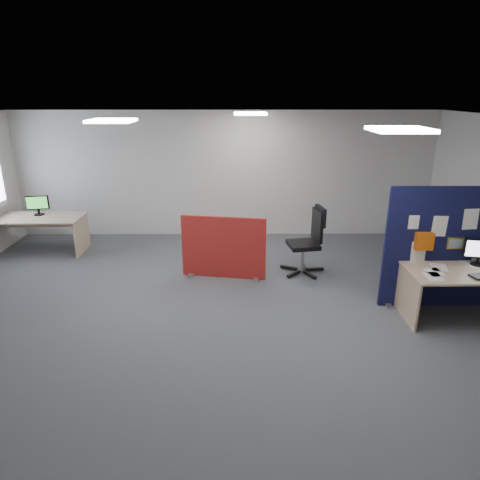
{
  "coord_description": "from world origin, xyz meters",
  "views": [
    {
      "loc": [
        0.25,
        -5.7,
        3.06
      ],
      "look_at": [
        0.29,
        0.21,
        1.0
      ],
      "focal_mm": 32.0,
      "sensor_mm": 36.0,
      "label": 1
    }
  ],
  "objects_px": {
    "monitor_main": "(480,251)",
    "office_chair": "(310,237)",
    "navy_divider": "(459,248)",
    "main_desk": "(476,280)",
    "red_divider": "(223,248)",
    "monitor_second": "(38,204)",
    "second_desk": "(39,225)"
  },
  "relations": [
    {
      "from": "red_divider",
      "to": "office_chair",
      "type": "relative_size",
      "value": 1.23
    },
    {
      "from": "monitor_main",
      "to": "red_divider",
      "type": "distance_m",
      "value": 3.87
    },
    {
      "from": "main_desk",
      "to": "second_desk",
      "type": "relative_size",
      "value": 1.13
    },
    {
      "from": "monitor_second",
      "to": "office_chair",
      "type": "height_order",
      "value": "office_chair"
    },
    {
      "from": "navy_divider",
      "to": "office_chair",
      "type": "xyz_separation_m",
      "value": [
        -1.94,
        1.26,
        -0.24
      ]
    },
    {
      "from": "main_desk",
      "to": "second_desk",
      "type": "height_order",
      "value": "same"
    },
    {
      "from": "office_chair",
      "to": "navy_divider",
      "type": "bearing_deg",
      "value": -42.34
    },
    {
      "from": "navy_divider",
      "to": "main_desk",
      "type": "relative_size",
      "value": 1.13
    },
    {
      "from": "monitor_second",
      "to": "navy_divider",
      "type": "bearing_deg",
      "value": -30.36
    },
    {
      "from": "navy_divider",
      "to": "office_chair",
      "type": "relative_size",
      "value": 1.88
    },
    {
      "from": "main_desk",
      "to": "monitor_second",
      "type": "height_order",
      "value": "monitor_second"
    },
    {
      "from": "main_desk",
      "to": "monitor_main",
      "type": "height_order",
      "value": "monitor_main"
    },
    {
      "from": "monitor_main",
      "to": "second_desk",
      "type": "xyz_separation_m",
      "value": [
        -7.34,
        2.55,
        -0.39
      ]
    },
    {
      "from": "navy_divider",
      "to": "red_divider",
      "type": "height_order",
      "value": "navy_divider"
    },
    {
      "from": "navy_divider",
      "to": "red_divider",
      "type": "distance_m",
      "value": 3.62
    },
    {
      "from": "main_desk",
      "to": "monitor_main",
      "type": "xyz_separation_m",
      "value": [
        0.08,
        0.16,
        0.38
      ]
    },
    {
      "from": "second_desk",
      "to": "main_desk",
      "type": "bearing_deg",
      "value": -20.5
    },
    {
      "from": "main_desk",
      "to": "red_divider",
      "type": "relative_size",
      "value": 1.36
    },
    {
      "from": "navy_divider",
      "to": "red_divider",
      "type": "relative_size",
      "value": 1.53
    },
    {
      "from": "navy_divider",
      "to": "office_chair",
      "type": "distance_m",
      "value": 2.33
    },
    {
      "from": "monitor_main",
      "to": "red_divider",
      "type": "relative_size",
      "value": 0.3
    },
    {
      "from": "navy_divider",
      "to": "monitor_second",
      "type": "xyz_separation_m",
      "value": [
        -7.16,
        2.47,
        0.03
      ]
    },
    {
      "from": "red_divider",
      "to": "second_desk",
      "type": "bearing_deg",
      "value": 170.06
    },
    {
      "from": "second_desk",
      "to": "office_chair",
      "type": "xyz_separation_m",
      "value": [
        5.2,
        -1.1,
        0.11
      ]
    },
    {
      "from": "red_divider",
      "to": "navy_divider",
      "type": "bearing_deg",
      "value": -7.38
    },
    {
      "from": "monitor_second",
      "to": "office_chair",
      "type": "xyz_separation_m",
      "value": [
        5.22,
        -1.2,
        -0.28
      ]
    },
    {
      "from": "office_chair",
      "to": "main_desk",
      "type": "bearing_deg",
      "value": -47.45
    },
    {
      "from": "navy_divider",
      "to": "second_desk",
      "type": "relative_size",
      "value": 1.27
    },
    {
      "from": "monitor_second",
      "to": "office_chair",
      "type": "relative_size",
      "value": 0.36
    },
    {
      "from": "monitor_second",
      "to": "monitor_main",
      "type": "bearing_deg",
      "value": -31.23
    },
    {
      "from": "monitor_main",
      "to": "second_desk",
      "type": "height_order",
      "value": "monitor_main"
    },
    {
      "from": "monitor_main",
      "to": "office_chair",
      "type": "height_order",
      "value": "office_chair"
    }
  ]
}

